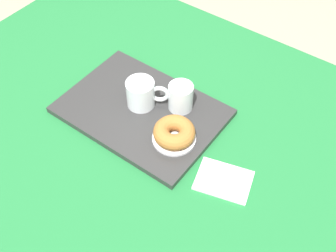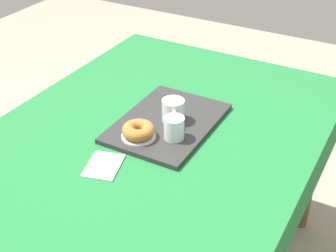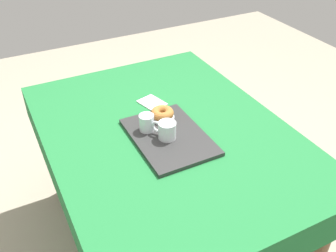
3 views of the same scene
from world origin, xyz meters
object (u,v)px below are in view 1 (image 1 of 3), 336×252
object	(u,v)px
donut_plate_left	(174,138)
paper_napkin	(224,180)
sugar_donut_left	(174,132)
serving_tray	(142,111)
water_glass_near	(181,98)
dining_table	(154,145)
tea_mug_left	(141,94)

from	to	relation	value
donut_plate_left	paper_napkin	bearing A→B (deg)	171.90
donut_plate_left	sugar_donut_left	world-z (taller)	sugar_donut_left
serving_tray	water_glass_near	distance (m)	0.12
dining_table	paper_napkin	size ratio (longest dim) A/B	10.77
water_glass_near	donut_plate_left	world-z (taller)	water_glass_near
dining_table	tea_mug_left	size ratio (longest dim) A/B	13.08
serving_tray	donut_plate_left	distance (m)	0.14
paper_napkin	tea_mug_left	bearing A→B (deg)	-13.31
serving_tray	donut_plate_left	size ratio (longest dim) A/B	3.77
dining_table	serving_tray	size ratio (longest dim) A/B	3.31
dining_table	tea_mug_left	world-z (taller)	tea_mug_left
serving_tray	paper_napkin	xyz separation A→B (m)	(-0.31, 0.06, -0.01)
tea_mug_left	sugar_donut_left	world-z (taller)	tea_mug_left
tea_mug_left	water_glass_near	xyz separation A→B (m)	(-0.10, -0.05, -0.00)
water_glass_near	paper_napkin	xyz separation A→B (m)	(-0.22, 0.13, -0.05)
tea_mug_left	water_glass_near	size ratio (longest dim) A/B	1.41
dining_table	serving_tray	xyz separation A→B (m)	(0.06, -0.02, 0.09)
serving_tray	paper_napkin	bearing A→B (deg)	169.22
dining_table	water_glass_near	xyz separation A→B (m)	(-0.03, -0.09, 0.14)
serving_tray	sugar_donut_left	distance (m)	0.15
sugar_donut_left	water_glass_near	bearing A→B (deg)	-62.82
serving_tray	sugar_donut_left	bearing A→B (deg)	165.99
tea_mug_left	paper_napkin	distance (m)	0.33
tea_mug_left	sugar_donut_left	size ratio (longest dim) A/B	1.01
serving_tray	tea_mug_left	xyz separation A→B (m)	(0.01, -0.02, 0.05)
tea_mug_left	donut_plate_left	bearing A→B (deg)	161.02
tea_mug_left	donut_plate_left	distance (m)	0.16
sugar_donut_left	dining_table	bearing A→B (deg)	-10.68
dining_table	serving_tray	world-z (taller)	serving_tray
water_glass_near	paper_napkin	bearing A→B (deg)	149.87
tea_mug_left	paper_napkin	world-z (taller)	tea_mug_left
water_glass_near	sugar_donut_left	size ratio (longest dim) A/B	0.71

